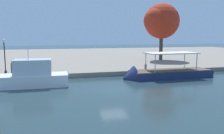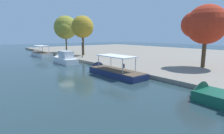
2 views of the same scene
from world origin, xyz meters
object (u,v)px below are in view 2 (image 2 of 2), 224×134
Objects in this scene: lamp_post at (82,48)px; tour_boat_0 at (40,54)px; motor_yacht_1 at (64,60)px; tour_boat_2 at (112,73)px; tree_2 at (82,27)px; tree_0 at (65,28)px; mooring_bollard_0 at (124,66)px; tree_1 at (203,25)px.

tour_boat_0 is at bearing -160.29° from lamp_post.
motor_yacht_1 is (18.15, -0.24, 0.37)m from tour_boat_0.
tour_boat_2 is 25.53m from tree_2.
tree_2 is (-23.03, 7.48, 8.10)m from tour_boat_2.
tree_0 reaches higher than tree_2.
mooring_bollard_0 is at bearing -76.80° from tour_boat_2.
tour_boat_2 is at bearing -114.94° from tree_1.
tree_1 is at bearing 55.76° from mooring_bollard_0.
tour_boat_2 is 1.05× the size of tree_2.
tree_0 is 1.11× the size of tree_1.
tour_boat_2 is 0.97× the size of tree_0.
lamp_post is (-2.50, 5.85, 2.25)m from motor_yacht_1.
tree_0 reaches higher than tour_boat_2.
lamp_post is 7.49m from tree_2.
tree_0 is at bearing 172.85° from mooring_bollard_0.
tour_boat_0 is at bearing -0.22° from tour_boat_2.
tree_2 is (10.62, 0.07, -0.04)m from tree_0.
mooring_bollard_0 is (15.10, 4.18, 0.20)m from motor_yacht_1.
motor_yacht_1 is 20.99m from tree_0.
tour_boat_0 is at bearing -159.81° from tree_1.
tree_2 is at bearing 169.31° from mooring_bollard_0.
tour_boat_2 is at bearing -175.62° from motor_yacht_1.
lamp_post reaches higher than tour_boat_2.
mooring_bollard_0 is at bearing -163.34° from motor_yacht_1.
tour_boat_0 reaches higher than tour_boat_2.
motor_yacht_1 is 0.86× the size of tree_1.
motor_yacht_1 is 0.80× the size of tour_boat_2.
tree_1 is (40.32, 6.94, -0.66)m from tree_0.
tree_0 is (-15.20, 2.45, 5.41)m from lamp_post.
lamp_post is 0.39× the size of tree_1.
mooring_bollard_0 is at bearing -5.41° from lamp_post.
tree_2 reaches higher than tree_1.
tour_boat_2 is 19.30m from lamp_post.
tour_boat_0 is 1.25× the size of motor_yacht_1.
tour_boat_2 is at bearing -12.41° from tree_0.
tour_boat_2 is at bearing 179.72° from tour_boat_0.
tree_1 is (7.52, 11.05, 6.79)m from mooring_bollard_0.
lamp_post reaches higher than tour_boat_0.
mooring_bollard_0 is 0.07× the size of tree_1.
motor_yacht_1 is at bearing 177.88° from tour_boat_0.
tree_0 reaches higher than mooring_bollard_0.
tree_2 is at bearing -145.10° from tour_boat_0.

